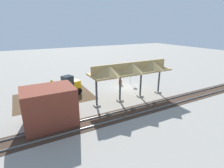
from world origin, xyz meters
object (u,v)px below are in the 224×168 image
brick_utility_building (49,107)px  stop_sign (131,73)px  backhoe (68,87)px  traffic_barrel (120,82)px

brick_utility_building → stop_sign: bearing=-153.2°
backhoe → brick_utility_building: brick_utility_building is taller
backhoe → brick_utility_building: 7.51m
brick_utility_building → traffic_barrel: 14.45m
stop_sign → traffic_barrel: size_ratio=2.70×
brick_utility_building → traffic_barrel: size_ratio=5.23×
stop_sign → brick_utility_building: (14.09, 7.12, 0.11)m
backhoe → brick_utility_building: (3.50, 6.61, 0.61)m
stop_sign → backhoe: (10.58, 0.51, -0.49)m
backhoe → traffic_barrel: 8.88m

